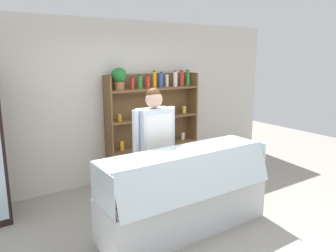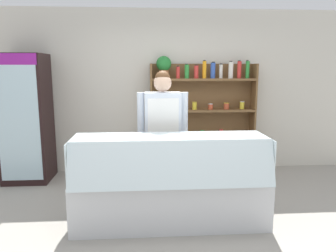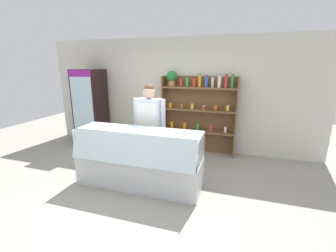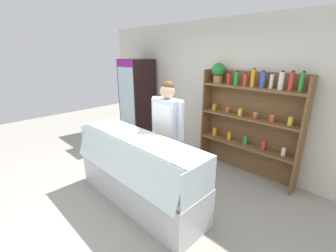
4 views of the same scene
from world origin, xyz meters
name	(u,v)px [view 4 (image 4 of 4)]	position (x,y,z in m)	size (l,w,h in m)	color
ground_plane	(137,205)	(0.00, 0.00, 0.00)	(12.00, 12.00, 0.00)	gray
back_wall	(225,94)	(0.00, 2.18, 1.35)	(6.80, 0.10, 2.70)	beige
drinks_fridge	(137,100)	(-2.16, 1.72, 0.98)	(0.68, 0.65, 1.96)	black
shelving_unit	(247,115)	(0.57, 1.99, 1.08)	(1.74, 0.29, 1.93)	brown
deli_display_case	(139,182)	(-0.07, 0.10, 0.31)	(2.16, 0.71, 1.01)	silver
shop_clerk	(167,126)	(-0.11, 0.73, 1.02)	(0.65, 0.25, 1.71)	#2D2D38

